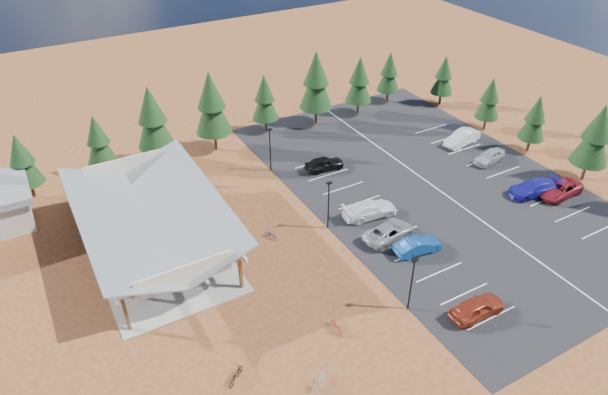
{
  "coord_description": "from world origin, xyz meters",
  "views": [
    {
      "loc": [
        -17.01,
        -32.32,
        31.21
      ],
      "look_at": [
        3.8,
        4.45,
        2.43
      ],
      "focal_mm": 32.0,
      "sensor_mm": 36.0,
      "label": 1
    }
  ],
  "objects_px": {
    "lamp_post_2": "(270,147)",
    "bike_1": "(152,254)",
    "trash_bin_1": "(239,239)",
    "car_9": "(462,138)",
    "bike_0": "(158,285)",
    "bike_2": "(127,233)",
    "bike_pavilion": "(150,214)",
    "bike_14": "(271,234)",
    "bike_12": "(236,375)",
    "bike_11": "(337,326)",
    "car_4": "(324,164)",
    "lamp_post_0": "(412,281)",
    "bike_16": "(232,258)",
    "bike_4": "(197,277)",
    "car_7": "(534,188)",
    "car_6": "(560,189)",
    "bike_13": "(319,380)",
    "car_8": "(489,156)",
    "car_0": "(477,307)",
    "bike_3": "(124,204)",
    "bike_6": "(187,225)",
    "car_3": "(370,209)",
    "car_1": "(418,246)",
    "car_2": "(388,232)",
    "bike_15": "(222,213)",
    "bike_7": "(159,208)",
    "lamp_post_1": "(329,202)"
  },
  "relations": [
    {
      "from": "lamp_post_2",
      "to": "trash_bin_1",
      "type": "distance_m",
      "value": 13.15
    },
    {
      "from": "car_7",
      "to": "bike_14",
      "type": "bearing_deg",
      "value": -92.76
    },
    {
      "from": "lamp_post_0",
      "to": "car_9",
      "type": "relative_size",
      "value": 1.03
    },
    {
      "from": "lamp_post_2",
      "to": "bike_2",
      "type": "distance_m",
      "value": 17.58
    },
    {
      "from": "lamp_post_1",
      "to": "bike_4",
      "type": "xyz_separation_m",
      "value": [
        -13.29,
        -0.97,
        -2.42
      ]
    },
    {
      "from": "bike_12",
      "to": "car_4",
      "type": "height_order",
      "value": "car_4"
    },
    {
      "from": "lamp_post_2",
      "to": "bike_3",
      "type": "xyz_separation_m",
      "value": [
        -15.9,
        0.49,
        -2.34
      ]
    },
    {
      "from": "bike_6",
      "to": "bike_16",
      "type": "bearing_deg",
      "value": -150.18
    },
    {
      "from": "car_1",
      "to": "car_2",
      "type": "bearing_deg",
      "value": 26.71
    },
    {
      "from": "bike_15",
      "to": "car_7",
      "type": "relative_size",
      "value": 0.29
    },
    {
      "from": "trash_bin_1",
      "to": "bike_4",
      "type": "distance_m",
      "value": 5.92
    },
    {
      "from": "lamp_post_0",
      "to": "bike_1",
      "type": "bearing_deg",
      "value": 135.0
    },
    {
      "from": "bike_6",
      "to": "bike_13",
      "type": "xyz_separation_m",
      "value": [
        1.97,
        -20.89,
        -0.08
      ]
    },
    {
      "from": "car_7",
      "to": "car_8",
      "type": "distance_m",
      "value": 7.12
    },
    {
      "from": "bike_11",
      "to": "car_4",
      "type": "distance_m",
      "value": 23.32
    },
    {
      "from": "bike_1",
      "to": "bike_16",
      "type": "distance_m",
      "value": 7.03
    },
    {
      "from": "trash_bin_1",
      "to": "bike_12",
      "type": "xyz_separation_m",
      "value": [
        -6.23,
        -13.51,
        0.04
      ]
    },
    {
      "from": "bike_4",
      "to": "car_9",
      "type": "relative_size",
      "value": 0.35
    },
    {
      "from": "bike_3",
      "to": "bike_11",
      "type": "relative_size",
      "value": 1.09
    },
    {
      "from": "car_0",
      "to": "car_4",
      "type": "distance_m",
      "value": 24.39
    },
    {
      "from": "lamp_post_1",
      "to": "car_4",
      "type": "xyz_separation_m",
      "value": [
        5.19,
        9.25,
        -2.19
      ]
    },
    {
      "from": "bike_0",
      "to": "bike_16",
      "type": "relative_size",
      "value": 0.82
    },
    {
      "from": "car_0",
      "to": "car_7",
      "type": "relative_size",
      "value": 0.85
    },
    {
      "from": "car_8",
      "to": "car_7",
      "type": "bearing_deg",
      "value": -15.84
    },
    {
      "from": "lamp_post_2",
      "to": "bike_1",
      "type": "relative_size",
      "value": 3.41
    },
    {
      "from": "trash_bin_1",
      "to": "car_9",
      "type": "bearing_deg",
      "value": 7.68
    },
    {
      "from": "car_2",
      "to": "car_6",
      "type": "bearing_deg",
      "value": -107.42
    },
    {
      "from": "bike_4",
      "to": "car_7",
      "type": "relative_size",
      "value": 0.32
    },
    {
      "from": "car_0",
      "to": "bike_pavilion",
      "type": "bearing_deg",
      "value": 44.42
    },
    {
      "from": "bike_7",
      "to": "bike_13",
      "type": "height_order",
      "value": "bike_7"
    },
    {
      "from": "bike_16",
      "to": "car_1",
      "type": "distance_m",
      "value": 16.36
    },
    {
      "from": "bike_6",
      "to": "car_3",
      "type": "xyz_separation_m",
      "value": [
        16.16,
        -6.65,
        0.26
      ]
    },
    {
      "from": "bike_16",
      "to": "car_8",
      "type": "distance_m",
      "value": 32.09
    },
    {
      "from": "bike_12",
      "to": "car_9",
      "type": "distance_m",
      "value": 40.95
    },
    {
      "from": "trash_bin_1",
      "to": "bike_0",
      "type": "xyz_separation_m",
      "value": [
        -8.24,
        -2.29,
        0.05
      ]
    },
    {
      "from": "bike_0",
      "to": "bike_11",
      "type": "height_order",
      "value": "bike_11"
    },
    {
      "from": "trash_bin_1",
      "to": "bike_11",
      "type": "xyz_separation_m",
      "value": [
        2.11,
        -13.19,
        0.05
      ]
    },
    {
      "from": "bike_3",
      "to": "car_6",
      "type": "height_order",
      "value": "car_6"
    },
    {
      "from": "bike_11",
      "to": "car_4",
      "type": "relative_size",
      "value": 0.38
    },
    {
      "from": "bike_4",
      "to": "car_4",
      "type": "relative_size",
      "value": 0.4
    },
    {
      "from": "car_9",
      "to": "car_4",
      "type": "bearing_deg",
      "value": -110.05
    },
    {
      "from": "bike_2",
      "to": "bike_1",
      "type": "bearing_deg",
      "value": -161.88
    },
    {
      "from": "bike_14",
      "to": "bike_12",
      "type": "bearing_deg",
      "value": -142.8
    },
    {
      "from": "car_6",
      "to": "bike_13",
      "type": "bearing_deg",
      "value": -80.24
    },
    {
      "from": "bike_4",
      "to": "car_3",
      "type": "bearing_deg",
      "value": -99.61
    },
    {
      "from": "bike_1",
      "to": "bike_16",
      "type": "bearing_deg",
      "value": -126.12
    },
    {
      "from": "bike_1",
      "to": "bike_4",
      "type": "distance_m",
      "value": 5.25
    },
    {
      "from": "bike_13",
      "to": "bike_4",
      "type": "bearing_deg",
      "value": 173.77
    },
    {
      "from": "bike_11",
      "to": "car_6",
      "type": "bearing_deg",
      "value": 8.63
    },
    {
      "from": "bike_pavilion",
      "to": "bike_1",
      "type": "relative_size",
      "value": 12.86
    }
  ]
}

